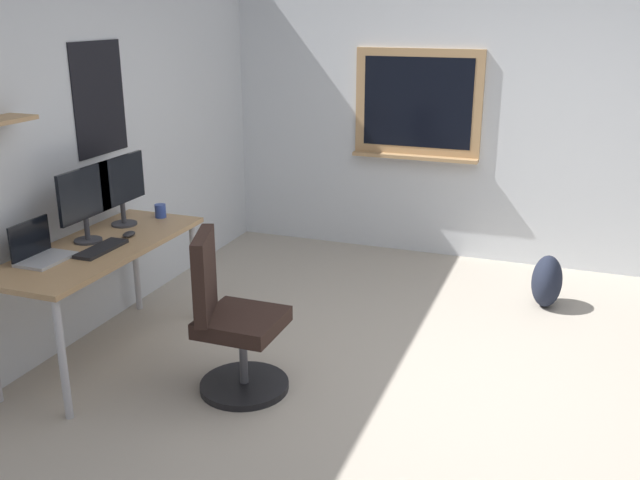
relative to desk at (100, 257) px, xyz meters
The scene contains 12 objects.
ground_plane 2.19m from the desk, 82.37° to the right, with size 5.20×5.20×0.00m, color #ADA393.
wall_back 0.79m from the desk, 54.68° to the left, with size 5.00×0.30×2.60m.
wall_right 3.46m from the desk, 36.84° to the right, with size 0.22×5.00×2.60m.
desk is the anchor object (origin of this frame).
office_chair 0.98m from the desk, 96.13° to the right, with size 0.53×0.55×0.95m.
laptop 0.39m from the desk, 156.64° to the left, with size 0.31×0.21×0.23m.
monitor_primary 0.36m from the desk, 68.97° to the left, with size 0.46×0.17×0.46m.
monitor_secondary 0.55m from the desk, 13.30° to the left, with size 0.46×0.17×0.46m.
keyboard 0.14m from the desk, 134.68° to the right, with size 0.37×0.13×0.02m, color black.
computer_mouse 0.24m from the desk, 20.29° to the right, with size 0.10×0.06×0.03m, color #262628.
coffee_mug 0.66m from the desk, ahead, with size 0.08×0.08×0.09m, color #334CA5.
backpack 3.17m from the desk, 55.07° to the right, with size 0.32×0.22×0.39m, color #1E2333.
Camera 1 is at (-3.62, -0.62, 2.12)m, focal length 39.55 mm.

